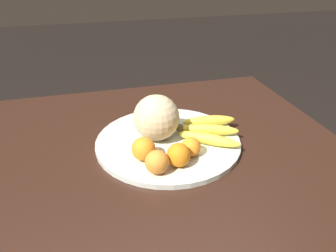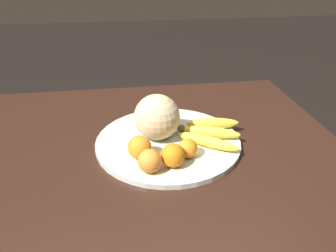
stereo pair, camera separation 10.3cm
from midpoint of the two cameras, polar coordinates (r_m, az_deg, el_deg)
kitchen_table at (r=1.09m, az=-6.23°, el=-8.55°), size 1.29×1.07×0.74m
fruit_bowl at (r=1.06m, az=-2.79°, el=-2.79°), size 0.47×0.47×0.02m
melon at (r=1.04m, az=-4.89°, el=1.39°), size 0.15×0.15×0.15m
banana_bunch at (r=1.08m, az=4.34°, el=-0.68°), size 0.23×0.22×0.04m
orange_front_left at (r=0.96m, az=1.00°, el=-3.75°), size 0.06×0.06×0.06m
orange_front_right at (r=0.92m, az=-1.37°, el=-5.17°), size 0.07×0.07×0.07m
orange_mid_center at (r=0.90m, az=-4.96°, el=-6.34°), size 0.07×0.07×0.07m
orange_back_left at (r=0.95m, az=-7.39°, el=-4.07°), size 0.07×0.07×0.07m
produce_tag at (r=0.98m, az=-5.03°, el=-5.14°), size 0.08×0.07×0.00m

